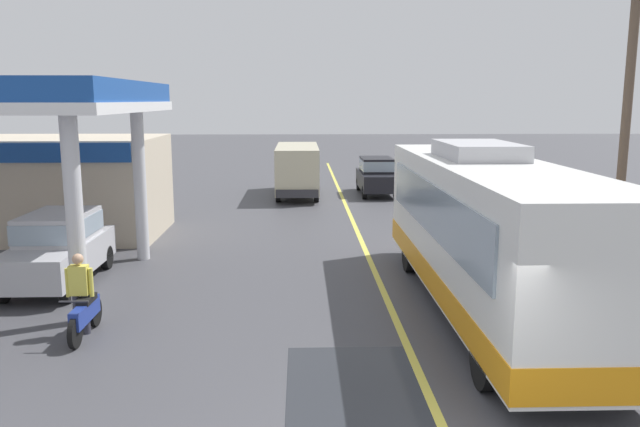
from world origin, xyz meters
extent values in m
plane|color=#424247|center=(0.00, 20.00, 0.00)|extent=(120.00, 120.00, 0.00)
cube|color=#D8CC4C|center=(0.00, 15.00, 0.00)|extent=(0.16, 50.00, 0.01)
cube|color=#26282D|center=(-1.17, 1.79, 0.00)|extent=(2.22, 5.34, 0.01)
cube|color=white|center=(2.07, 6.56, 1.88)|extent=(2.50, 11.00, 2.90)
cube|color=orange|center=(2.07, 6.56, 0.77)|extent=(2.54, 11.04, 0.56)
cube|color=#8C9EAD|center=(2.07, 1.12, 2.42)|extent=(2.30, 0.10, 1.40)
cube|color=#8C9EAD|center=(0.80, 6.56, 2.33)|extent=(0.06, 9.35, 1.10)
cube|color=#8C9EAD|center=(3.34, 6.56, 2.33)|extent=(0.06, 9.35, 1.10)
cube|color=white|center=(2.07, 1.13, 3.12)|extent=(1.75, 0.08, 0.32)
cube|color=#B2B2B7|center=(2.07, 7.56, 3.51)|extent=(1.60, 2.80, 0.36)
cylinder|color=black|center=(0.97, 2.66, 0.50)|extent=(0.30, 1.00, 1.00)
cylinder|color=black|center=(3.17, 2.66, 0.50)|extent=(0.30, 1.00, 1.00)
cylinder|color=black|center=(0.97, 9.86, 0.50)|extent=(0.30, 1.00, 1.00)
cylinder|color=black|center=(3.17, 9.86, 0.50)|extent=(0.30, 1.00, 1.00)
cylinder|color=silver|center=(-6.69, 6.05, 2.30)|extent=(0.36, 0.36, 4.60)
cylinder|color=silver|center=(-6.69, 11.45, 2.30)|extent=(0.36, 0.36, 4.60)
cube|color=beige|center=(-10.39, 14.95, 1.70)|extent=(7.00, 4.40, 3.40)
cube|color=#194799|center=(-10.39, 12.71, 3.05)|extent=(6.30, 0.10, 0.60)
cube|color=#B2B2B7|center=(-8.20, 8.89, 0.72)|extent=(1.70, 4.20, 0.80)
cube|color=#B2B2B7|center=(-8.20, 9.09, 1.47)|extent=(1.50, 2.31, 0.70)
cube|color=#8C9EAD|center=(-8.20, 9.09, 1.47)|extent=(1.53, 2.35, 0.49)
cylinder|color=black|center=(-8.95, 7.39, 0.32)|extent=(0.20, 0.64, 0.64)
cylinder|color=black|center=(-7.45, 7.39, 0.32)|extent=(0.20, 0.64, 0.64)
cylinder|color=black|center=(-8.95, 10.39, 0.32)|extent=(0.20, 0.64, 0.64)
cylinder|color=black|center=(-7.45, 10.39, 0.32)|extent=(0.20, 0.64, 0.64)
cube|color=#BFB799|center=(-2.17, 23.91, 1.39)|extent=(2.00, 6.00, 2.10)
cube|color=#8C9EAD|center=(-2.17, 23.91, 1.79)|extent=(2.04, 5.10, 0.80)
cube|color=#2D2D33|center=(-2.17, 20.86, 0.54)|extent=(1.90, 0.16, 0.36)
cylinder|color=black|center=(-3.05, 21.91, 0.38)|extent=(0.22, 0.76, 0.76)
cylinder|color=black|center=(-1.29, 21.91, 0.38)|extent=(0.22, 0.76, 0.76)
cylinder|color=black|center=(-3.05, 25.91, 0.38)|extent=(0.22, 0.76, 0.76)
cylinder|color=black|center=(-1.29, 25.91, 0.38)|extent=(0.22, 0.76, 0.76)
cylinder|color=black|center=(-6.32, 4.60, 0.30)|extent=(0.10, 0.60, 0.60)
cylinder|color=black|center=(-6.32, 5.80, 0.30)|extent=(0.10, 0.60, 0.60)
cube|color=navy|center=(-6.32, 5.20, 0.50)|extent=(0.20, 1.30, 0.36)
cube|color=black|center=(-6.32, 5.35, 0.72)|extent=(0.24, 0.60, 0.12)
cylinder|color=#2D2D33|center=(-6.32, 4.65, 0.90)|extent=(0.55, 0.04, 0.04)
cylinder|color=#33333F|center=(-6.53, 5.35, 0.41)|extent=(0.14, 0.14, 0.82)
cylinder|color=#33333F|center=(-6.35, 5.35, 0.41)|extent=(0.14, 0.14, 0.82)
cube|color=#D8CC4C|center=(-6.44, 5.35, 1.12)|extent=(0.36, 0.22, 0.60)
sphere|color=tan|center=(-6.44, 5.35, 1.55)|extent=(0.22, 0.22, 0.22)
cylinder|color=#D8CC4C|center=(-6.67, 5.35, 1.07)|extent=(0.09, 0.09, 0.58)
cylinder|color=#D8CC4C|center=(-6.21, 5.35, 1.07)|extent=(0.09, 0.09, 0.58)
cube|color=black|center=(1.76, 24.14, 0.72)|extent=(1.70, 4.20, 0.80)
cube|color=black|center=(1.76, 24.34, 1.47)|extent=(1.50, 2.31, 0.70)
cube|color=#8C9EAD|center=(1.76, 24.34, 1.47)|extent=(1.53, 2.35, 0.49)
cylinder|color=black|center=(1.01, 22.64, 0.32)|extent=(0.20, 0.64, 0.64)
cylinder|color=black|center=(2.51, 22.64, 0.32)|extent=(0.20, 0.64, 0.64)
cylinder|color=black|center=(1.01, 25.64, 0.32)|extent=(0.20, 0.64, 0.64)
cylinder|color=black|center=(2.51, 25.64, 0.32)|extent=(0.20, 0.64, 0.64)
cylinder|color=brown|center=(6.40, 9.31, 4.00)|extent=(0.24, 0.24, 8.01)
camera|label=1|loc=(-2.03, -6.91, 4.65)|focal=35.48mm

